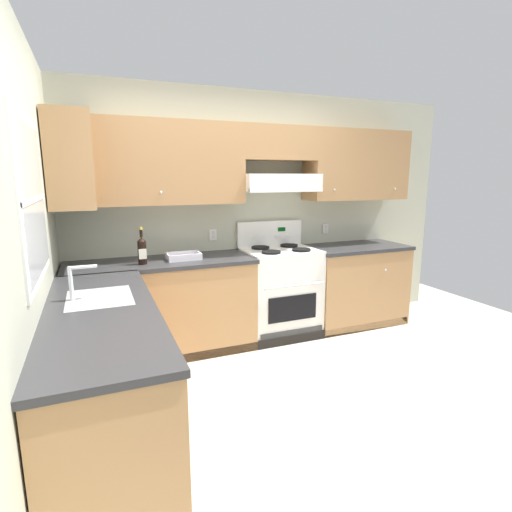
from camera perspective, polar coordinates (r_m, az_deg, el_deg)
The scene contains 8 objects.
ground_plane at distance 3.21m, azimuth 4.36°, elevation -20.23°, with size 7.04×7.04×0.00m, color beige.
wall_back at distance 4.30m, azimuth 0.34°, elevation 8.65°, with size 4.68×0.57×2.55m.
wall_left at distance 2.71m, azimuth -29.43°, elevation 2.74°, with size 0.47×4.00×2.55m.
counter_back_run at distance 4.13m, azimuth -1.03°, elevation -5.96°, with size 3.60×0.65×0.91m.
counter_left_run at distance 2.72m, azimuth -20.57°, elevation -16.02°, with size 0.63×1.91×1.13m.
stove at distance 4.27m, azimuth 3.43°, elevation -5.02°, with size 0.76×0.62×1.20m.
wine_bottle at distance 3.67m, azimuth -15.98°, elevation 0.85°, with size 0.08×0.08×0.33m.
bowl at distance 3.82m, azimuth -10.31°, elevation -0.15°, with size 0.31×0.21×0.06m.
Camera 1 is at (-1.25, -2.44, 1.68)m, focal length 27.99 mm.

